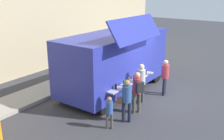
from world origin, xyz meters
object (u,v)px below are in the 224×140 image
(customer_front_ordering, at_px, (141,80))
(trash_bin, at_px, (116,58))
(food_truck_main, at_px, (115,60))
(customer_mid_with_backpack, at_px, (137,89))
(customer_rear_waiting, at_px, (126,97))
(customer_extra_browsing, at_px, (165,74))
(child_near_queue, at_px, (109,110))

(customer_front_ordering, bearing_deg, trash_bin, -24.22)
(food_truck_main, distance_m, trash_bin, 4.33)
(food_truck_main, relative_size, customer_mid_with_backpack, 3.55)
(trash_bin, bearing_deg, customer_front_ordering, -135.35)
(customer_mid_with_backpack, distance_m, customer_rear_waiting, 0.85)
(food_truck_main, height_order, customer_extra_browsing, food_truck_main)
(customer_mid_with_backpack, bearing_deg, customer_extra_browsing, -56.18)
(customer_extra_browsing, bearing_deg, customer_rear_waiting, 76.61)
(customer_extra_browsing, bearing_deg, customer_mid_with_backpack, 75.44)
(trash_bin, relative_size, customer_mid_with_backpack, 0.58)
(customer_rear_waiting, bearing_deg, customer_front_ordering, -21.44)
(customer_front_ordering, distance_m, customer_extra_browsing, 1.48)
(customer_front_ordering, relative_size, customer_mid_with_backpack, 1.03)
(food_truck_main, bearing_deg, customer_mid_with_backpack, -125.01)
(customer_mid_with_backpack, bearing_deg, trash_bin, -12.37)
(customer_rear_waiting, bearing_deg, trash_bin, 3.52)
(customer_rear_waiting, height_order, customer_extra_browsing, customer_extra_browsing)
(food_truck_main, height_order, trash_bin, food_truck_main)
(trash_bin, distance_m, customer_rear_waiting, 7.33)
(customer_mid_with_backpack, distance_m, customer_extra_browsing, 2.35)
(customer_front_ordering, relative_size, customer_extra_browsing, 1.04)
(customer_rear_waiting, bearing_deg, food_truck_main, 8.06)
(child_near_queue, bearing_deg, customer_rear_waiting, -48.16)
(food_truck_main, xyz_separation_m, customer_extra_browsing, (0.85, -2.15, -0.52))
(trash_bin, bearing_deg, customer_extra_browsing, -120.68)
(food_truck_main, distance_m, customer_front_ordering, 1.85)
(customer_mid_with_backpack, height_order, customer_rear_waiting, customer_mid_with_backpack)
(customer_extra_browsing, relative_size, child_near_queue, 1.38)
(trash_bin, xyz_separation_m, child_near_queue, (-6.59, -4.17, 0.23))
(trash_bin, height_order, customer_mid_with_backpack, customer_mid_with_backpack)
(food_truck_main, relative_size, child_near_queue, 4.96)
(customer_mid_with_backpack, relative_size, child_near_queue, 1.40)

